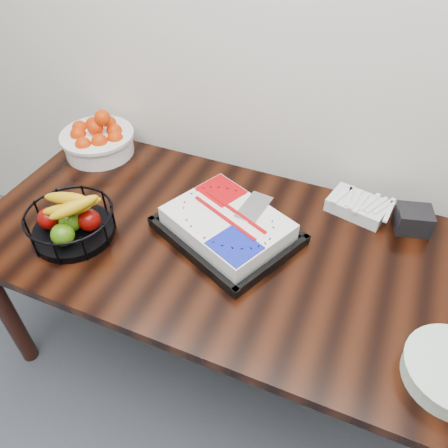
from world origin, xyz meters
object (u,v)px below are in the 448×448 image
at_px(tangerine_bowl, 97,136).
at_px(cake_tray, 227,226).
at_px(fruit_basket, 70,221).
at_px(napkin_box, 413,220).
at_px(table, 220,257).

bearing_deg(tangerine_bowl, cake_tray, -20.10).
bearing_deg(fruit_basket, napkin_box, 24.51).
height_order(tangerine_bowl, fruit_basket, tangerine_bowl).
distance_m(cake_tray, tangerine_bowl, 0.78).
height_order(table, cake_tray, cake_tray).
distance_m(table, tangerine_bowl, 0.80).
bearing_deg(tangerine_bowl, fruit_basket, -65.42).
bearing_deg(cake_tray, table, -110.28).
height_order(cake_tray, fruit_basket, fruit_basket).
bearing_deg(fruit_basket, cake_tray, 22.85).
xyz_separation_m(table, cake_tray, (0.01, 0.04, 0.13)).
distance_m(table, cake_tray, 0.14).
relative_size(tangerine_bowl, fruit_basket, 1.04).
distance_m(tangerine_bowl, fruit_basket, 0.53).
bearing_deg(table, cake_tray, 69.72).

